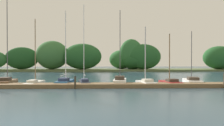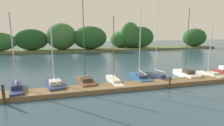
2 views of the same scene
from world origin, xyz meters
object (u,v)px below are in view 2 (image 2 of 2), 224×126
object	(u,v)px
sailboat_2	(85,81)
mooring_piling_1	(170,83)
mooring_piling_0	(4,95)
sailboat_3	(114,80)
sailboat_4	(140,77)
sailboat_0	(17,88)
sailboat_6	(185,74)
sailboat_1	(54,84)
sailboat_7	(209,74)
sailboat_5	(156,76)

from	to	relation	value
sailboat_2	mooring_piling_1	bearing A→B (deg)	-120.40
mooring_piling_0	sailboat_3	bearing A→B (deg)	18.08
sailboat_4	mooring_piling_0	xyz separation A→B (m)	(-11.84, -3.30, 0.38)
sailboat_0	sailboat_6	distance (m)	17.15
sailboat_3	sailboat_6	xyz separation A→B (m)	(8.45, 0.20, 0.09)
sailboat_2	sailboat_4	world-z (taller)	sailboat_2
mooring_piling_0	sailboat_1	bearing A→B (deg)	41.29
sailboat_2	sailboat_7	bearing A→B (deg)	-99.69
sailboat_1	mooring_piling_1	size ratio (longest dim) A/B	5.05
sailboat_3	sailboat_4	world-z (taller)	sailboat_4
sailboat_2	sailboat_6	size ratio (longest dim) A/B	1.12
sailboat_4	sailboat_7	xyz separation A→B (m)	(7.99, -0.96, -0.03)
sailboat_7	sailboat_1	bearing A→B (deg)	77.89
sailboat_5	mooring_piling_1	xyz separation A→B (m)	(-0.47, -3.27, 0.22)
sailboat_4	sailboat_6	distance (m)	5.52
sailboat_4	mooring_piling_1	xyz separation A→B (m)	(1.42, -3.35, 0.21)
sailboat_5	sailboat_7	world-z (taller)	sailboat_5
sailboat_2	mooring_piling_1	xyz separation A→B (m)	(7.17, -3.20, 0.19)
sailboat_4	sailboat_7	size ratio (longest dim) A/B	1.30
sailboat_1	sailboat_3	distance (m)	5.64
sailboat_3	mooring_piling_0	xyz separation A→B (m)	(-8.90, -2.91, 0.43)
sailboat_0	sailboat_7	xyz separation A→B (m)	(19.62, -0.23, -0.07)
mooring_piling_0	mooring_piling_1	distance (m)	13.27
sailboat_4	mooring_piling_1	distance (m)	3.65
mooring_piling_0	sailboat_6	bearing A→B (deg)	10.15
sailboat_4	sailboat_7	bearing A→B (deg)	-93.22
sailboat_1	mooring_piling_0	world-z (taller)	sailboat_1
mooring_piling_1	sailboat_7	bearing A→B (deg)	20.06
sailboat_4	sailboat_7	world-z (taller)	sailboat_4
sailboat_2	mooring_piling_1	size ratio (longest dim) A/B	7.76
sailboat_2	mooring_piling_1	world-z (taller)	sailboat_2
mooring_piling_1	sailboat_2	bearing A→B (deg)	155.92
sailboat_4	sailboat_6	xyz separation A→B (m)	(5.51, -0.19, 0.03)
sailboat_0	sailboat_5	size ratio (longest dim) A/B	0.82
sailboat_3	mooring_piling_0	bearing A→B (deg)	110.25
sailboat_0	mooring_piling_0	distance (m)	2.61
sailboat_1	sailboat_2	distance (m)	2.85
sailboat_6	sailboat_0	bearing A→B (deg)	97.55
sailboat_4	sailboat_3	bearing A→B (deg)	101.25
sailboat_3	sailboat_7	world-z (taller)	sailboat_3
sailboat_7	sailboat_5	bearing A→B (deg)	71.48
sailboat_0	sailboat_6	xyz separation A→B (m)	(17.14, 0.53, -0.02)
sailboat_5	mooring_piling_1	size ratio (longest dim) A/B	7.42
sailboat_6	sailboat_2	bearing A→B (deg)	95.54
sailboat_0	mooring_piling_0	bearing A→B (deg)	162.12
sailboat_1	sailboat_5	bearing A→B (deg)	-98.93
mooring_piling_0	sailboat_7	bearing A→B (deg)	6.75
sailboat_0	sailboat_3	bearing A→B (deg)	-100.98
sailboat_4	mooring_piling_1	bearing A→B (deg)	-153.39
sailboat_6	sailboat_7	size ratio (longest dim) A/B	1.31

